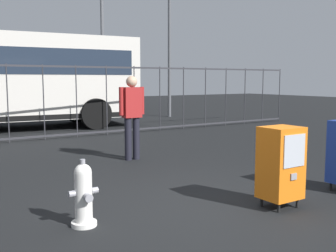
{
  "coord_description": "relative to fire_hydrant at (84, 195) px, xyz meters",
  "views": [
    {
      "loc": [
        -2.97,
        -3.88,
        1.6
      ],
      "look_at": [
        0.3,
        1.2,
        0.9
      ],
      "focal_mm": 42.93,
      "sensor_mm": 36.0,
      "label": 1
    }
  ],
  "objects": [
    {
      "name": "ground_plane",
      "position": [
        1.44,
        -0.2,
        -0.35
      ],
      "size": [
        60.0,
        60.0,
        0.0
      ],
      "primitive_type": "plane",
      "color": "black"
    },
    {
      "name": "newspaper_box_primary",
      "position": [
        2.31,
        -0.71,
        0.22
      ],
      "size": [
        0.48,
        0.42,
        1.02
      ],
      "color": "black",
      "rests_on": "ground_plane"
    },
    {
      "name": "street_light_near_left",
      "position": [
        7.89,
        10.44,
        4.02
      ],
      "size": [
        0.32,
        0.32,
        7.6
      ],
      "color": "#4C4F54",
      "rests_on": "ground_plane"
    },
    {
      "name": "street_light_near_right",
      "position": [
        5.06,
        10.97,
        3.46
      ],
      "size": [
        0.32,
        0.32,
        6.52
      ],
      "color": "#4C4F54",
      "rests_on": "ground_plane"
    },
    {
      "name": "fence_barrier",
      "position": [
        1.44,
        6.6,
        0.67
      ],
      "size": [
        18.03,
        0.04,
        2.0
      ],
      "color": "#2D2D33",
      "rests_on": "ground_plane"
    },
    {
      "name": "bus_far",
      "position": [
        2.98,
        14.51,
        1.36
      ],
      "size": [
        10.71,
        3.69,
        3.0
      ],
      "rotation": [
        0.0,
        0.0,
        0.11
      ],
      "color": "#4C5156",
      "rests_on": "ground_plane"
    },
    {
      "name": "fire_hydrant",
      "position": [
        0.0,
        0.0,
        0.0
      ],
      "size": [
        0.33,
        0.32,
        0.75
      ],
      "color": "silver",
      "rests_on": "ground_plane"
    },
    {
      "name": "pedestrian",
      "position": [
        2.17,
        2.99,
        0.6
      ],
      "size": [
        0.55,
        0.22,
        1.67
      ],
      "color": "black",
      "rests_on": "ground_plane"
    }
  ]
}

